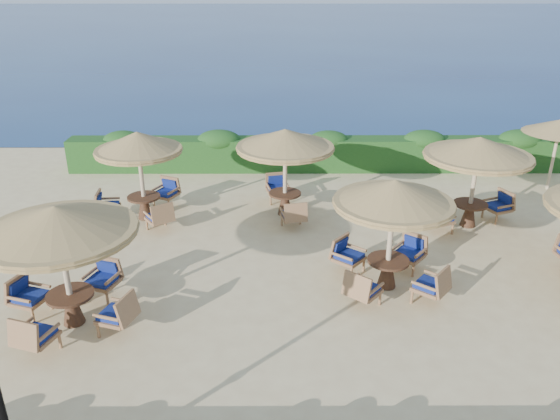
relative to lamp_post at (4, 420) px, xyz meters
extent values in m
plane|color=beige|center=(4.80, 6.80, -1.55)|extent=(120.00, 120.00, 0.00)
plane|color=navy|center=(4.80, 76.80, -1.55)|extent=(160.00, 160.00, 0.00)
cube|color=#184215|center=(4.80, 14.00, -0.95)|extent=(18.00, 0.90, 1.20)
cylinder|color=black|center=(0.00, 0.00, 0.00)|extent=(0.11, 0.11, 2.40)
cylinder|color=#CDB690|center=(12.60, 12.00, -0.45)|extent=(0.10, 0.10, 2.20)
cone|color=olive|center=(12.60, 12.00, 0.63)|extent=(2.30, 2.30, 0.45)
cylinder|color=#CDB690|center=(-0.81, 4.30, -0.35)|extent=(0.12, 0.12, 2.40)
cone|color=olive|center=(-0.81, 4.30, 0.83)|extent=(3.09, 3.09, 0.55)
cylinder|color=olive|center=(-0.81, 4.30, 0.55)|extent=(3.03, 3.03, 0.14)
cylinder|color=#4A2C1A|center=(-0.81, 4.30, -0.87)|extent=(0.96, 0.96, 0.06)
cone|color=#4A2C1A|center=(-0.81, 4.30, -1.22)|extent=(0.44, 0.44, 0.64)
cylinder|color=#CDB690|center=(5.98, 5.73, -0.35)|extent=(0.12, 0.12, 2.40)
cone|color=olive|center=(5.98, 5.73, 0.83)|extent=(2.69, 2.69, 0.55)
cylinder|color=olive|center=(5.98, 5.73, 0.55)|extent=(2.64, 2.64, 0.14)
cylinder|color=#4A2C1A|center=(5.98, 5.73, -0.87)|extent=(0.96, 0.96, 0.06)
cone|color=#4A2C1A|center=(5.98, 5.73, -1.22)|extent=(0.44, 0.44, 0.64)
cylinder|color=#CDB690|center=(-0.50, 9.63, -0.35)|extent=(0.12, 0.12, 2.40)
cone|color=olive|center=(-0.50, 9.63, 0.83)|extent=(2.50, 2.50, 0.55)
cylinder|color=olive|center=(-0.50, 9.63, 0.55)|extent=(2.45, 2.45, 0.14)
cylinder|color=#4A2C1A|center=(-0.50, 9.63, -0.87)|extent=(0.96, 0.96, 0.06)
cone|color=#4A2C1A|center=(-0.50, 9.63, -1.22)|extent=(0.44, 0.44, 0.64)
cylinder|color=#CDB690|center=(3.66, 9.90, -0.35)|extent=(0.12, 0.12, 2.40)
cone|color=olive|center=(3.66, 9.90, 0.83)|extent=(2.87, 2.87, 0.55)
cylinder|color=olive|center=(3.66, 9.90, 0.55)|extent=(2.81, 2.81, 0.14)
cylinder|color=#4A2C1A|center=(3.66, 9.90, -0.87)|extent=(0.96, 0.96, 0.06)
cone|color=#4A2C1A|center=(3.66, 9.90, -1.22)|extent=(0.44, 0.44, 0.64)
cylinder|color=#CDB690|center=(8.95, 9.06, -0.35)|extent=(0.12, 0.12, 2.40)
cone|color=olive|center=(8.95, 9.06, 0.83)|extent=(2.98, 2.98, 0.55)
cylinder|color=olive|center=(8.95, 9.06, 0.55)|extent=(2.92, 2.92, 0.14)
cylinder|color=#4A2C1A|center=(8.95, 9.06, -0.87)|extent=(0.96, 0.96, 0.06)
cone|color=#4A2C1A|center=(8.95, 9.06, -1.22)|extent=(0.44, 0.44, 0.64)
camera|label=1|loc=(3.46, -5.25, 5.16)|focal=35.00mm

